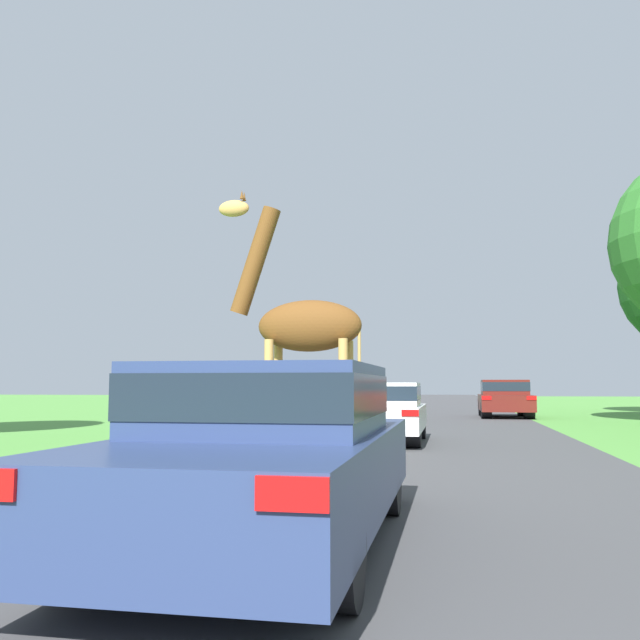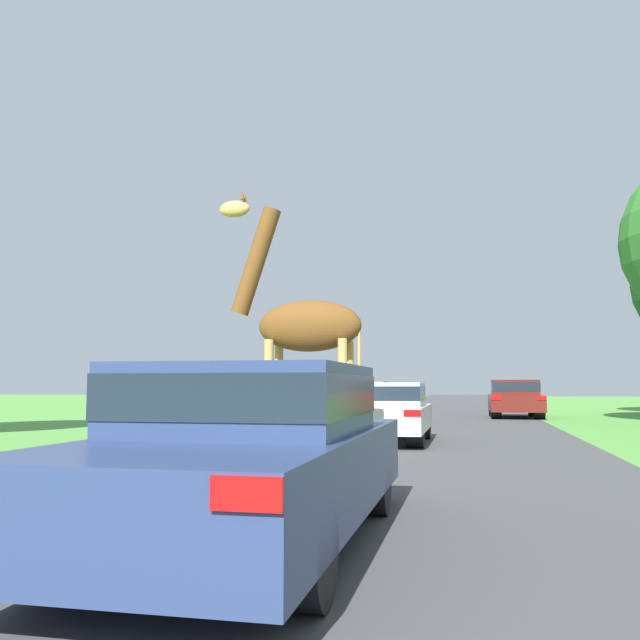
{
  "view_description": "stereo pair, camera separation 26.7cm",
  "coord_description": "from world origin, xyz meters",
  "px_view_note": "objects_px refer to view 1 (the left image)",
  "views": [
    {
      "loc": [
        0.74,
        0.62,
        1.26
      ],
      "look_at": [
        -1.45,
        11.91,
        2.37
      ],
      "focal_mm": 38.0,
      "sensor_mm": 36.0,
      "label": 1
    },
    {
      "loc": [
        1.0,
        0.68,
        1.26
      ],
      "look_at": [
        -1.45,
        11.91,
        2.37
      ],
      "focal_mm": 38.0,
      "sensor_mm": 36.0,
      "label": 2
    }
  ],
  "objects_px": {
    "car_queue_left": "(382,410)",
    "giraffe_near_road": "(301,325)",
    "car_queue_right": "(354,400)",
    "car_far_ahead": "(505,398)",
    "car_lead_maroon": "(270,449)"
  },
  "relations": [
    {
      "from": "car_lead_maroon",
      "to": "giraffe_near_road",
      "type": "bearing_deg",
      "value": 100.37
    },
    {
      "from": "car_lead_maroon",
      "to": "car_queue_right",
      "type": "distance_m",
      "value": 18.84
    },
    {
      "from": "car_far_ahead",
      "to": "giraffe_near_road",
      "type": "bearing_deg",
      "value": -105.59
    },
    {
      "from": "car_queue_right",
      "to": "car_queue_left",
      "type": "relative_size",
      "value": 1.04
    },
    {
      "from": "giraffe_near_road",
      "to": "car_queue_left",
      "type": "distance_m",
      "value": 4.19
    },
    {
      "from": "car_queue_left",
      "to": "giraffe_near_road",
      "type": "bearing_deg",
      "value": -104.82
    },
    {
      "from": "giraffe_near_road",
      "to": "car_lead_maroon",
      "type": "distance_m",
      "value": 6.28
    },
    {
      "from": "car_queue_left",
      "to": "car_queue_right",
      "type": "bearing_deg",
      "value": 101.89
    },
    {
      "from": "car_queue_right",
      "to": "car_lead_maroon",
      "type": "bearing_deg",
      "value": -83.92
    },
    {
      "from": "car_queue_right",
      "to": "car_far_ahead",
      "type": "distance_m",
      "value": 6.53
    },
    {
      "from": "giraffe_near_road",
      "to": "car_queue_right",
      "type": "xyz_separation_m",
      "value": [
        -0.9,
        12.74,
        -1.55
      ]
    },
    {
      "from": "giraffe_near_road",
      "to": "car_far_ahead",
      "type": "bearing_deg",
      "value": -15.11
    },
    {
      "from": "car_queue_right",
      "to": "car_far_ahead",
      "type": "relative_size",
      "value": 1.02
    },
    {
      "from": "giraffe_near_road",
      "to": "car_lead_maroon",
      "type": "height_order",
      "value": "giraffe_near_road"
    },
    {
      "from": "giraffe_near_road",
      "to": "car_lead_maroon",
      "type": "relative_size",
      "value": 0.98
    }
  ]
}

